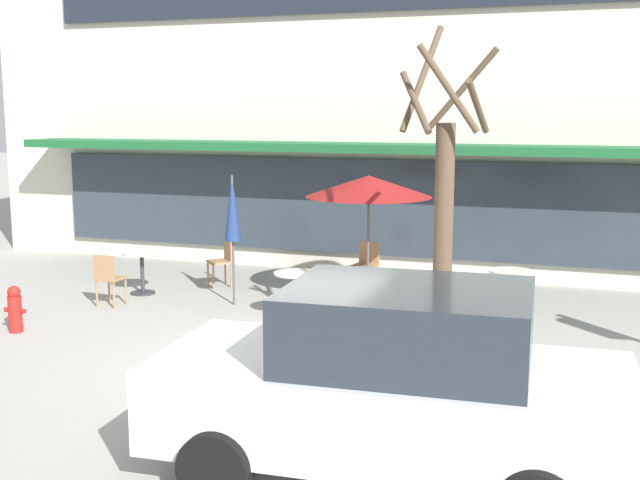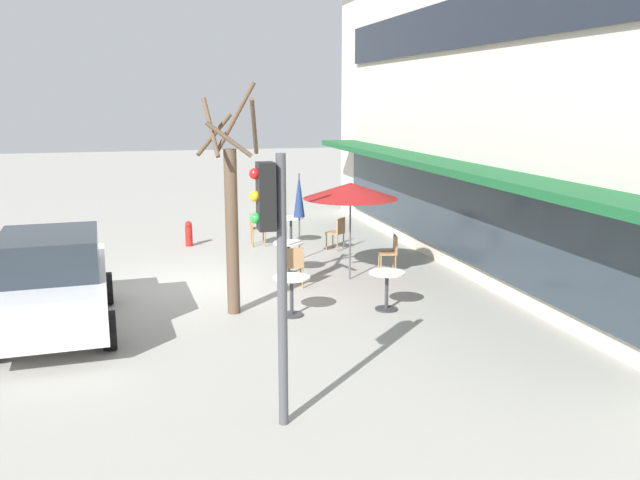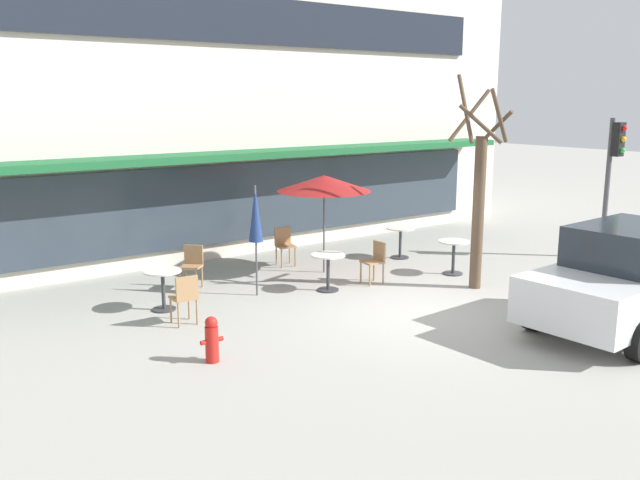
# 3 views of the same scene
# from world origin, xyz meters

# --- Properties ---
(ground_plane) EXTENTS (80.00, 80.00, 0.00)m
(ground_plane) POSITION_xyz_m (0.00, 0.00, 0.00)
(ground_plane) COLOR #9E9B93
(building_facade) EXTENTS (18.38, 9.10, 7.87)m
(building_facade) POSITION_xyz_m (0.00, 9.97, 3.93)
(building_facade) COLOR beige
(building_facade) RESTS_ON ground
(cafe_table_near_wall) EXTENTS (0.70, 0.70, 0.76)m
(cafe_table_near_wall) POSITION_xyz_m (-3.80, 2.92, 0.52)
(cafe_table_near_wall) COLOR #333338
(cafe_table_near_wall) RESTS_ON ground
(cafe_table_streetside) EXTENTS (0.70, 0.70, 0.76)m
(cafe_table_streetside) POSITION_xyz_m (2.48, 1.53, 0.52)
(cafe_table_streetside) COLOR #333338
(cafe_table_streetside) RESTS_ON ground
(cafe_table_by_tree) EXTENTS (0.70, 0.70, 0.76)m
(cafe_table_by_tree) POSITION_xyz_m (-0.56, 2.14, 0.52)
(cafe_table_by_tree) COLOR #333338
(cafe_table_by_tree) RESTS_ON ground
(cafe_table_mid_patio) EXTENTS (0.70, 0.70, 0.76)m
(cafe_table_mid_patio) POSITION_xyz_m (2.61, 3.38, 0.52)
(cafe_table_mid_patio) COLOR #333338
(cafe_table_mid_patio) RESTS_ON ground
(patio_umbrella_green_folded) EXTENTS (0.28, 0.28, 2.20)m
(patio_umbrella_green_folded) POSITION_xyz_m (-1.90, 2.71, 1.63)
(patio_umbrella_green_folded) COLOR #4C4C51
(patio_umbrella_green_folded) RESTS_ON ground
(patio_umbrella_cream_folded) EXTENTS (2.10, 2.10, 2.20)m
(patio_umbrella_cream_folded) POSITION_xyz_m (0.26, 3.37, 2.02)
(patio_umbrella_cream_folded) COLOR #4C4C51
(patio_umbrella_cream_folded) RESTS_ON ground
(cafe_chair_0) EXTENTS (0.47, 0.47, 0.89)m
(cafe_chair_0) POSITION_xyz_m (-0.07, 4.48, 0.53)
(cafe_chair_0) COLOR #9E754C
(cafe_chair_0) RESTS_ON ground
(cafe_chair_1) EXTENTS (0.41, 0.41, 0.89)m
(cafe_chair_1) POSITION_xyz_m (-3.83, 1.91, 0.53)
(cafe_chair_1) COLOR #9E754C
(cafe_chair_1) RESTS_ON ground
(cafe_chair_2) EXTENTS (0.57, 0.57, 0.89)m
(cafe_chair_2) POSITION_xyz_m (-2.70, 3.95, 0.53)
(cafe_chair_2) COLOR #9E754C
(cafe_chair_2) RESTS_ON ground
(cafe_chair_3) EXTENTS (0.44, 0.44, 0.89)m
(cafe_chair_3) POSITION_xyz_m (0.59, 2.01, 0.53)
(cafe_chair_3) COLOR #9E754C
(cafe_chair_3) RESTS_ON ground
(parked_sedan) EXTENTS (4.29, 2.19, 1.76)m
(parked_sedan) POSITION_xyz_m (2.19, -2.69, 0.88)
(parked_sedan) COLOR silver
(parked_sedan) RESTS_ON ground
(street_tree) EXTENTS (1.20, 1.20, 4.32)m
(street_tree) POSITION_xyz_m (2.02, 0.50, 1.90)
(street_tree) COLOR brown
(street_tree) RESTS_ON ground
(fire_hydrant) EXTENTS (0.36, 0.20, 0.71)m
(fire_hydrant) POSITION_xyz_m (-4.26, 0.12, 0.35)
(fire_hydrant) COLOR red
(fire_hydrant) RESTS_ON ground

